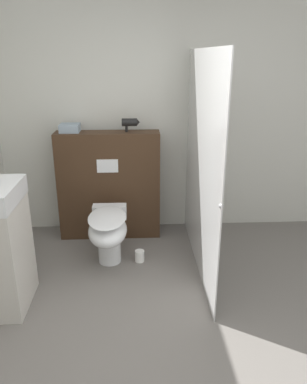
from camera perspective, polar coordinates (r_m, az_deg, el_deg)
ground_plane at (r=2.63m, az=0.68°, el=-27.23°), size 12.00×12.00×0.00m
wall_back at (r=4.19m, az=-1.18°, el=10.85°), size 8.00×0.06×2.50m
partition_panel at (r=4.12m, az=-6.75°, el=1.01°), size 1.10×0.26×1.17m
shower_glass at (r=3.40m, az=7.22°, el=4.00°), size 0.04×1.78×1.99m
toilet at (r=3.60m, az=-6.91°, el=-5.95°), size 0.36×0.68×0.53m
hair_drier at (r=3.95m, az=-3.57°, el=10.52°), size 0.19×0.08×0.14m
folded_towel at (r=4.03m, az=-12.63°, el=9.50°), size 0.20×0.19×0.08m
spare_toilet_roll at (r=3.76m, az=-2.12°, el=-9.72°), size 0.09×0.09×0.11m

